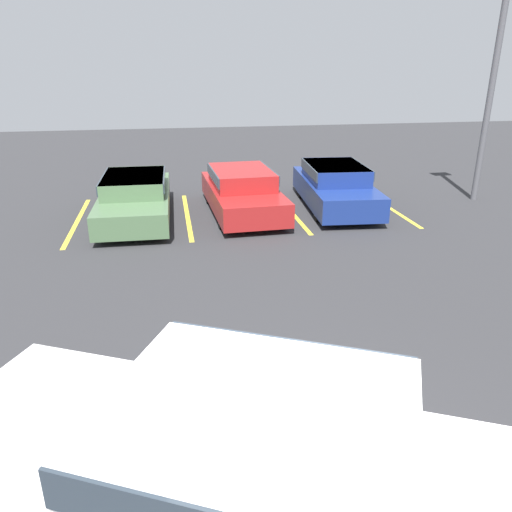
# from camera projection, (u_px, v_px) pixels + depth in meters

# --- Properties ---
(ground_plane) EXTENTS (60.00, 60.00, 0.00)m
(ground_plane) POSITION_uv_depth(u_px,v_px,m) (304.00, 507.00, 4.86)
(ground_plane) COLOR #2D2D30
(stall_stripe_a) EXTENTS (0.12, 4.51, 0.01)m
(stall_stripe_a) POSITION_uv_depth(u_px,v_px,m) (77.00, 221.00, 13.53)
(stall_stripe_a) COLOR yellow
(stall_stripe_a) RESTS_ON ground_plane
(stall_stripe_b) EXTENTS (0.12, 4.51, 0.01)m
(stall_stripe_b) POSITION_uv_depth(u_px,v_px,m) (187.00, 216.00, 14.01)
(stall_stripe_b) COLOR yellow
(stall_stripe_b) RESTS_ON ground_plane
(stall_stripe_c) EXTENTS (0.12, 4.51, 0.01)m
(stall_stripe_c) POSITION_uv_depth(u_px,v_px,m) (290.00, 210.00, 14.50)
(stall_stripe_c) COLOR yellow
(stall_stripe_c) RESTS_ON ground_plane
(stall_stripe_d) EXTENTS (0.12, 4.51, 0.01)m
(stall_stripe_d) POSITION_uv_depth(u_px,v_px,m) (386.00, 205.00, 14.98)
(stall_stripe_d) COLOR yellow
(stall_stripe_d) RESTS_ON ground_plane
(pickup_truck) EXTENTS (6.38, 4.49, 1.82)m
(pickup_truck) POSITION_uv_depth(u_px,v_px,m) (301.00, 511.00, 3.72)
(pickup_truck) COLOR white
(pickup_truck) RESTS_ON ground_plane
(parked_sedan_a) EXTENTS (1.89, 4.79, 1.18)m
(parked_sedan_a) POSITION_uv_depth(u_px,v_px,m) (135.00, 196.00, 13.60)
(parked_sedan_a) COLOR #4C6B47
(parked_sedan_a) RESTS_ON ground_plane
(parked_sedan_b) EXTENTS (1.96, 4.45, 1.24)m
(parked_sedan_b) POSITION_uv_depth(u_px,v_px,m) (242.00, 190.00, 14.05)
(parked_sedan_b) COLOR maroon
(parked_sedan_b) RESTS_ON ground_plane
(parked_sedan_c) EXTENTS (2.08, 4.54, 1.26)m
(parked_sedan_c) POSITION_uv_depth(u_px,v_px,m) (335.00, 185.00, 14.57)
(parked_sedan_c) COLOR navy
(parked_sedan_c) RESTS_ON ground_plane
(light_post) EXTENTS (0.70, 0.36, 6.20)m
(light_post) POSITION_uv_depth(u_px,v_px,m) (494.00, 71.00, 14.27)
(light_post) COLOR #515156
(light_post) RESTS_ON ground_plane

